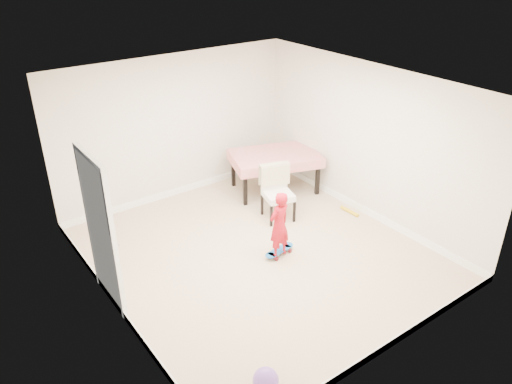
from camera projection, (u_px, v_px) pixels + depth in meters
ground at (258, 254)px, 7.64m from camera, size 5.00×5.00×0.00m
ceiling at (259, 88)px, 6.45m from camera, size 4.50×5.00×0.04m
wall_back at (176, 128)px, 8.82m from camera, size 4.50×0.04×2.60m
wall_front at (398, 259)px, 5.26m from camera, size 4.50×0.04×2.60m
wall_left at (107, 226)px, 5.87m from camera, size 0.04×5.00×2.60m
wall_right at (367, 143)px, 8.21m from camera, size 0.04×5.00×2.60m
door at (101, 234)px, 6.22m from camera, size 0.11×0.94×2.11m
baseboard_back at (180, 190)px, 9.40m from camera, size 4.50×0.02×0.12m
baseboard_front at (385, 347)px, 5.83m from camera, size 4.50×0.02×0.12m
baseboard_left at (119, 308)px, 6.44m from camera, size 0.02×5.00×0.12m
baseboard_right at (361, 208)px, 8.79m from camera, size 0.02×5.00×0.12m
dining_table at (275, 172)px, 9.39m from camera, size 1.83×1.46×0.75m
dining_chair at (278, 194)px, 8.38m from camera, size 0.66×0.71×0.95m
skateboard at (279, 252)px, 7.61m from camera, size 0.57×0.28×0.08m
child at (279, 227)px, 7.32m from camera, size 0.43×0.32×1.06m
balloon at (266, 380)px, 5.30m from camera, size 0.28×0.28×0.28m
foam_toy at (349, 211)px, 8.75m from camera, size 0.07×0.40×0.06m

